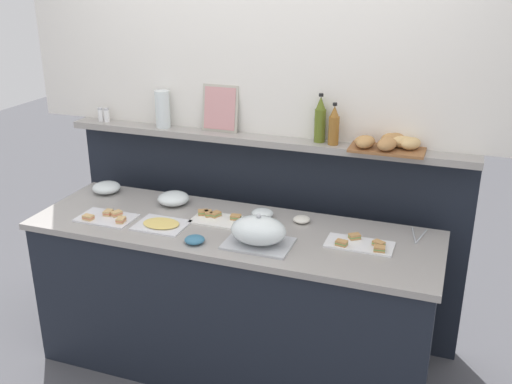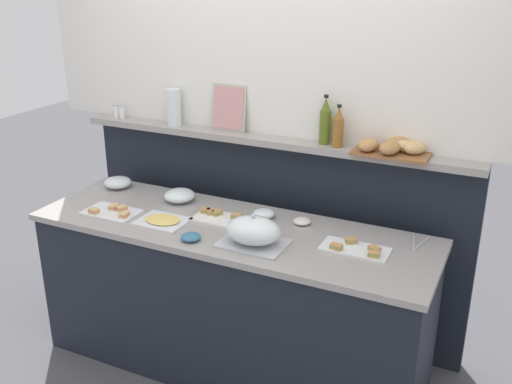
% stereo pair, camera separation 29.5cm
% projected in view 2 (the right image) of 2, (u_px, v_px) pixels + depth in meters
% --- Properties ---
extents(ground_plane, '(12.00, 12.00, 0.00)m').
position_uv_depth(ground_plane, '(274.00, 313.00, 4.02)').
color(ground_plane, '#4C4C51').
extents(buffet_counter, '(2.23, 0.70, 0.90)m').
position_uv_depth(buffet_counter, '(232.00, 298.00, 3.36)').
color(buffet_counter, black).
rests_on(buffet_counter, ground_plane).
extents(back_ledge_unit, '(2.47, 0.22, 1.29)m').
position_uv_depth(back_ledge_unit, '(270.00, 227.00, 3.72)').
color(back_ledge_unit, black).
rests_on(back_ledge_unit, ground_plane).
extents(upper_wall_panel, '(3.07, 0.08, 1.31)m').
position_uv_depth(upper_wall_panel, '(274.00, 19.00, 3.28)').
color(upper_wall_panel, white).
rests_on(upper_wall_panel, back_ledge_unit).
extents(sandwich_platter_side, '(0.31, 0.18, 0.04)m').
position_uv_depth(sandwich_platter_side, '(220.00, 217.00, 3.29)').
color(sandwich_platter_side, white).
rests_on(sandwich_platter_side, buffet_counter).
extents(sandwich_platter_rear, '(0.34, 0.17, 0.04)m').
position_uv_depth(sandwich_platter_rear, '(356.00, 249.00, 2.92)').
color(sandwich_platter_rear, white).
rests_on(sandwich_platter_rear, buffet_counter).
extents(sandwich_platter_front, '(0.32, 0.20, 0.04)m').
position_uv_depth(sandwich_platter_front, '(112.00, 212.00, 3.36)').
color(sandwich_platter_front, silver).
rests_on(sandwich_platter_front, buffet_counter).
extents(cold_cuts_platter, '(0.27, 0.22, 0.02)m').
position_uv_depth(cold_cuts_platter, '(162.00, 221.00, 3.24)').
color(cold_cuts_platter, silver).
rests_on(cold_cuts_platter, buffet_counter).
extents(serving_cloche, '(0.34, 0.24, 0.17)m').
position_uv_depth(serving_cloche, '(253.00, 232.00, 2.96)').
color(serving_cloche, '#B7BABF').
rests_on(serving_cloche, buffet_counter).
extents(glass_bowl_large, '(0.19, 0.19, 0.07)m').
position_uv_depth(glass_bowl_large, '(180.00, 196.00, 3.52)').
color(glass_bowl_large, silver).
rests_on(glass_bowl_large, buffet_counter).
extents(glass_bowl_medium, '(0.17, 0.17, 0.07)m').
position_uv_depth(glass_bowl_medium, '(118.00, 183.00, 3.74)').
color(glass_bowl_medium, silver).
rests_on(glass_bowl_medium, buffet_counter).
extents(glass_bowl_small, '(0.12, 0.12, 0.05)m').
position_uv_depth(glass_bowl_small, '(264.00, 214.00, 3.30)').
color(glass_bowl_small, silver).
rests_on(glass_bowl_small, buffet_counter).
extents(condiment_bowl_dark, '(0.10, 0.10, 0.04)m').
position_uv_depth(condiment_bowl_dark, '(191.00, 237.00, 3.03)').
color(condiment_bowl_dark, teal).
rests_on(condiment_bowl_dark, buffet_counter).
extents(condiment_bowl_red, '(0.10, 0.10, 0.03)m').
position_uv_depth(condiment_bowl_red, '(302.00, 221.00, 3.22)').
color(condiment_bowl_red, silver).
rests_on(condiment_bowl_red, buffet_counter).
extents(serving_tongs, '(0.08, 0.18, 0.01)m').
position_uv_depth(serving_tongs, '(417.00, 243.00, 2.99)').
color(serving_tongs, '#B7BABF').
rests_on(serving_tongs, buffet_counter).
extents(vinegar_bottle_amber, '(0.06, 0.06, 0.24)m').
position_uv_depth(vinegar_bottle_amber, '(338.00, 128.00, 3.21)').
color(vinegar_bottle_amber, '#8E5B23').
rests_on(vinegar_bottle_amber, back_ledge_unit).
extents(olive_oil_bottle, '(0.06, 0.06, 0.28)m').
position_uv_depth(olive_oil_bottle, '(325.00, 122.00, 3.26)').
color(olive_oil_bottle, '#56661E').
rests_on(olive_oil_bottle, back_ledge_unit).
extents(salt_shaker, '(0.03, 0.03, 0.09)m').
position_uv_depth(salt_shaker, '(116.00, 111.00, 3.85)').
color(salt_shaker, white).
rests_on(salt_shaker, back_ledge_unit).
extents(pepper_shaker, '(0.03, 0.03, 0.09)m').
position_uv_depth(pepper_shaker, '(122.00, 112.00, 3.84)').
color(pepper_shaker, white).
rests_on(pepper_shaker, back_ledge_unit).
extents(bread_basket, '(0.40, 0.31, 0.08)m').
position_uv_depth(bread_basket, '(393.00, 147.00, 3.12)').
color(bread_basket, brown).
rests_on(bread_basket, back_ledge_unit).
extents(framed_picture, '(0.23, 0.06, 0.28)m').
position_uv_depth(framed_picture, '(229.00, 108.00, 3.52)').
color(framed_picture, '#B2AD9E').
rests_on(framed_picture, back_ledge_unit).
extents(water_carafe, '(0.09, 0.09, 0.23)m').
position_uv_depth(water_carafe, '(174.00, 107.00, 3.65)').
color(water_carafe, silver).
rests_on(water_carafe, back_ledge_unit).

